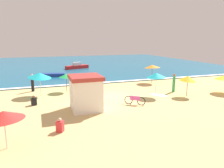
{
  "coord_description": "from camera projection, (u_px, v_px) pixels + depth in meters",
  "views": [
    {
      "loc": [
        -6.45,
        -19.3,
        5.45
      ],
      "look_at": [
        0.8,
        1.81,
        0.8
      ],
      "focal_mm": 34.77,
      "sensor_mm": 36.0,
      "label": 1
    }
  ],
  "objects": [
    {
      "name": "beachgoer_2",
      "position": [
        174.0,
        83.0,
        22.65
      ],
      "size": [
        0.31,
        0.31,
        1.91
      ],
      "color": "green",
      "rests_on": "ground_plane"
    },
    {
      "name": "ocean_water",
      "position": [
        69.0,
        64.0,
        46.95
      ],
      "size": [
        60.0,
        44.0,
        0.1
      ],
      "primitive_type": "cube",
      "color": "#196084",
      "rests_on": "ground_plane"
    },
    {
      "name": "beachgoer_5",
      "position": [
        60.0,
        126.0,
        12.94
      ],
      "size": [
        0.52,
        0.52,
        0.87
      ],
      "color": "red",
      "rests_on": "ground_plane"
    },
    {
      "name": "ground_plane",
      "position": [
        110.0,
        96.0,
        21.03
      ],
      "size": [
        60.0,
        60.0,
        0.0
      ],
      "primitive_type": "plane",
      "color": "#D8B775"
    },
    {
      "name": "beachgoer_4",
      "position": [
        33.0,
        83.0,
        22.82
      ],
      "size": [
        0.42,
        0.42,
        1.86
      ],
      "color": "black",
      "rests_on": "ground_plane"
    },
    {
      "name": "lifeguard_cabana",
      "position": [
        86.0,
        93.0,
        16.78
      ],
      "size": [
        2.4,
        2.57,
        2.72
      ],
      "color": "white",
      "rests_on": "ground_plane"
    },
    {
      "name": "beach_umbrella_0",
      "position": [
        66.0,
        76.0,
        22.55
      ],
      "size": [
        2.11,
        2.11,
        1.9
      ],
      "color": "#4C3823",
      "rests_on": "ground_plane"
    },
    {
      "name": "small_boat_1",
      "position": [
        52.0,
        75.0,
        31.46
      ],
      "size": [
        3.59,
        1.7,
        0.45
      ],
      "color": "navy",
      "rests_on": "ocean_water"
    },
    {
      "name": "beach_umbrella_5",
      "position": [
        188.0,
        78.0,
        20.72
      ],
      "size": [
        2.24,
        2.25,
        2.07
      ],
      "color": "#4C3823",
      "rests_on": "ground_plane"
    },
    {
      "name": "beach_towel_0",
      "position": [
        159.0,
        95.0,
        21.4
      ],
      "size": [
        1.59,
        1.75,
        0.01
      ],
      "color": "white",
      "rests_on": "ground_plane"
    },
    {
      "name": "wave_breaker_foam",
      "position": [
        94.0,
        83.0,
        26.85
      ],
      "size": [
        57.0,
        0.7,
        0.01
      ],
      "primitive_type": "cube",
      "color": "white",
      "rests_on": "ocean_water"
    },
    {
      "name": "beachgoer_0",
      "position": [
        34.0,
        101.0,
        18.15
      ],
      "size": [
        0.49,
        0.49,
        0.83
      ],
      "color": "black",
      "rests_on": "ground_plane"
    },
    {
      "name": "beach_umbrella_2",
      "position": [
        152.0,
        66.0,
        27.17
      ],
      "size": [
        2.52,
        2.54,
        2.35
      ],
      "color": "#4C3823",
      "rests_on": "ground_plane"
    },
    {
      "name": "beach_umbrella_7",
      "position": [
        156.0,
        75.0,
        20.71
      ],
      "size": [
        2.18,
        2.16,
        2.31
      ],
      "color": "silver",
      "rests_on": "ground_plane"
    },
    {
      "name": "beach_umbrella_4",
      "position": [
        4.0,
        115.0,
        10.67
      ],
      "size": [
        2.67,
        2.66,
        2.05
      ],
      "color": "silver",
      "rests_on": "ground_plane"
    },
    {
      "name": "parked_bicycle",
      "position": [
        135.0,
        100.0,
        18.33
      ],
      "size": [
        1.46,
        1.18,
        0.76
      ],
      "color": "black",
      "rests_on": "ground_plane"
    },
    {
      "name": "small_boat_0",
      "position": [
        77.0,
        66.0,
        39.84
      ],
      "size": [
        4.48,
        2.54,
        1.16
      ],
      "color": "red",
      "rests_on": "ocean_water"
    },
    {
      "name": "beach_umbrella_6",
      "position": [
        40.0,
        75.0,
        20.86
      ],
      "size": [
        3.12,
        3.12,
        2.38
      ],
      "color": "silver",
      "rests_on": "ground_plane"
    }
  ]
}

